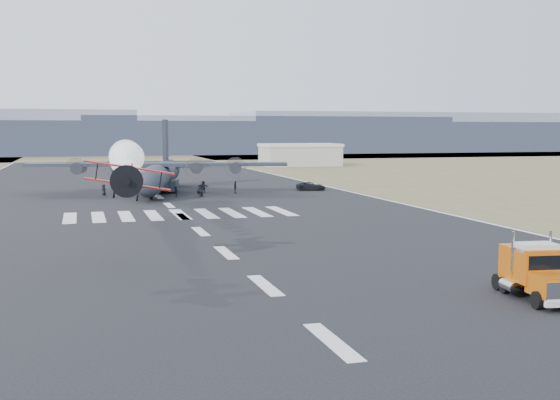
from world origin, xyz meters
name	(u,v)px	position (x,y,z in m)	size (l,w,h in m)	color
ground	(332,342)	(0.00, 0.00, 0.00)	(500.00, 500.00, 0.00)	black
scrub_far	(111,157)	(0.00, 230.00, 0.00)	(500.00, 80.00, 0.00)	brown
runway_markings	(169,205)	(0.00, 60.00, 0.01)	(60.00, 260.00, 0.01)	silver
ridge_seg_d	(107,138)	(0.00, 260.00, 6.50)	(150.00, 50.00, 13.00)	gray
ridge_seg_e	(264,135)	(65.00, 260.00, 7.50)	(150.00, 50.00, 15.00)	gray
ridge_seg_f	(404,132)	(130.00, 260.00, 8.50)	(150.00, 50.00, 17.00)	gray
ridge_seg_g	(529,136)	(195.00, 260.00, 6.50)	(150.00, 50.00, 13.00)	gray
hangar_right	(300,155)	(46.00, 150.00, 3.01)	(20.50, 12.50, 5.90)	#A39E91
semi_truck	(534,271)	(13.83, 4.55, 1.57)	(3.06, 7.25, 3.20)	black
aerobatic_biplane	(129,178)	(-7.48, 21.55, 6.14)	(6.26, 5.64, 2.84)	#A81F0B
smoke_trail	(127,159)	(-5.87, 49.16, 6.38)	(4.17, 33.85, 3.95)	white
transport_aircraft	(159,173)	(0.95, 79.51, 2.91)	(38.89, 31.83, 11.28)	#222733
support_vehicle	(311,186)	(24.49, 76.39, 0.66)	(2.18, 4.72, 1.31)	black
crew_a	(154,189)	(-0.42, 74.94, 0.91)	(0.67, 0.55, 1.83)	black
crew_b	(142,190)	(-2.20, 74.45, 0.83)	(0.81, 0.50, 1.66)	black
crew_c	(176,191)	(2.32, 71.09, 0.82)	(1.06, 0.49, 1.64)	black
crew_d	(235,187)	(11.71, 74.19, 0.92)	(1.08, 0.55, 1.84)	black
crew_e	(104,190)	(-7.53, 76.52, 0.82)	(0.80, 0.49, 1.63)	black
crew_f	(203,187)	(7.20, 76.44, 0.91)	(1.69, 0.55, 1.83)	black
crew_g	(199,190)	(5.78, 71.88, 0.82)	(0.60, 0.49, 1.64)	black
crew_h	(201,191)	(5.83, 70.33, 0.89)	(0.86, 0.53, 1.78)	black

